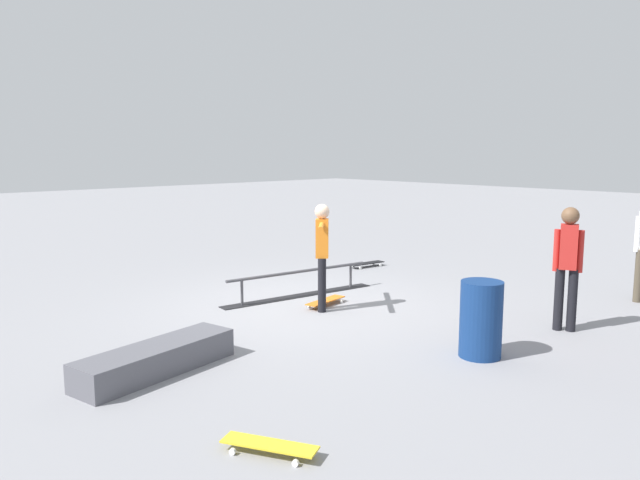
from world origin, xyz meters
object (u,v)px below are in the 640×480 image
object	(u,v)px
grind_rail	(300,285)
loose_skateboard_yellow	(269,445)
loose_skateboard_black	(367,263)
skater_main	(322,249)
skateboard_main	(326,301)
skate_ledge	(156,359)
bystander_red_shirt	(568,262)
trash_bin	(481,319)

from	to	relation	value
grind_rail	loose_skateboard_yellow	distance (m)	5.39
loose_skateboard_black	grind_rail	bearing A→B (deg)	26.93
loose_skateboard_black	loose_skateboard_yellow	world-z (taller)	same
grind_rail	loose_skateboard_yellow	bearing A→B (deg)	53.50
skater_main	loose_skateboard_black	xyz separation A→B (m)	(-3.07, -1.92, -0.87)
skateboard_main	loose_skateboard_black	bearing A→B (deg)	20.82
skateboard_main	loose_skateboard_black	xyz separation A→B (m)	(-2.82, -1.74, 0.00)
skate_ledge	loose_skateboard_black	distance (m)	6.72
bystander_red_shirt	loose_skateboard_black	xyz separation A→B (m)	(-1.37, -4.90, -0.87)
grind_rail	skater_main	size ratio (longest dim) A/B	1.78
loose_skateboard_black	loose_skateboard_yellow	xyz separation A→B (m)	(6.42, 4.89, 0.00)
grind_rail	trash_bin	world-z (taller)	trash_bin
skate_ledge	trash_bin	world-z (taller)	trash_bin
skate_ledge	skateboard_main	world-z (taller)	skate_ledge
skater_main	loose_skateboard_yellow	xyz separation A→B (m)	(3.35, 2.97, -0.87)
bystander_red_shirt	grind_rail	bearing A→B (deg)	172.65
skate_ledge	loose_skateboard_black	world-z (taller)	skate_ledge
skater_main	loose_skateboard_yellow	size ratio (longest dim) A/B	2.02
grind_rail	skater_main	xyz separation A→B (m)	(0.36, 0.94, 0.75)
bystander_red_shirt	loose_skateboard_yellow	world-z (taller)	bystander_red_shirt
trash_bin	skater_main	bearing A→B (deg)	-91.27
skateboard_main	trash_bin	bearing A→B (deg)	-106.69
skate_ledge	loose_skateboard_black	xyz separation A→B (m)	(-6.20, -2.61, -0.08)
skateboard_main	loose_skateboard_black	size ratio (longest dim) A/B	1.01
skateboard_main	loose_skateboard_yellow	xyz separation A→B (m)	(3.59, 3.15, 0.00)
bystander_red_shirt	trash_bin	size ratio (longest dim) A/B	1.85
bystander_red_shirt	loose_skateboard_black	distance (m)	5.17
skater_main	loose_skateboard_yellow	bearing A→B (deg)	176.23
bystander_red_shirt	skate_ledge	bearing A→B (deg)	-141.54
loose_skateboard_yellow	trash_bin	world-z (taller)	trash_bin
grind_rail	loose_skateboard_black	size ratio (longest dim) A/B	3.52
skateboard_main	loose_skateboard_yellow	distance (m)	4.78
grind_rail	trash_bin	bearing A→B (deg)	90.58
skate_ledge	skateboard_main	xyz separation A→B (m)	(-3.37, -0.88, -0.08)
bystander_red_shirt	trash_bin	bearing A→B (deg)	-122.05
loose_skateboard_yellow	skate_ledge	bearing A→B (deg)	-33.00
loose_skateboard_yellow	trash_bin	bearing A→B (deg)	-114.52
bystander_red_shirt	skater_main	bearing A→B (deg)	-176.51
grind_rail	skateboard_main	bearing A→B (deg)	88.27
grind_rail	skateboard_main	size ratio (longest dim) A/B	3.50
grind_rail	trash_bin	size ratio (longest dim) A/B	3.18
skate_ledge	loose_skateboard_yellow	world-z (taller)	skate_ledge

